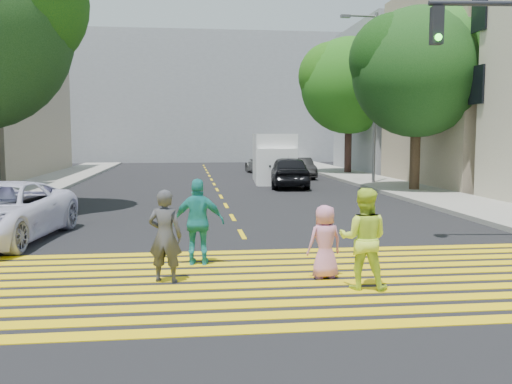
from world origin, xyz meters
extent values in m
plane|color=black|center=(0.00, 0.00, 0.00)|extent=(120.00, 120.00, 0.00)
cube|color=gray|center=(-8.50, 22.00, 0.07)|extent=(3.00, 40.00, 0.15)
cube|color=gray|center=(8.50, 15.00, 0.07)|extent=(3.00, 60.00, 0.15)
cube|color=yellow|center=(0.00, -1.20, 0.01)|extent=(13.40, 0.35, 0.01)
cube|color=yellow|center=(0.00, -0.65, 0.01)|extent=(13.40, 0.35, 0.01)
cube|color=yellow|center=(0.00, -0.10, 0.01)|extent=(13.40, 0.35, 0.01)
cube|color=yellow|center=(0.00, 0.45, 0.01)|extent=(13.40, 0.35, 0.01)
cube|color=yellow|center=(0.00, 1.00, 0.01)|extent=(13.40, 0.35, 0.01)
cube|color=yellow|center=(0.00, 1.55, 0.01)|extent=(13.40, 0.35, 0.01)
cube|color=yellow|center=(0.00, 2.10, 0.01)|extent=(13.40, 0.35, 0.01)
cube|color=yellow|center=(0.00, 2.65, 0.01)|extent=(13.40, 0.35, 0.01)
cube|color=yellow|center=(0.00, 3.20, 0.01)|extent=(13.40, 0.35, 0.01)
cube|color=yellow|center=(0.00, 3.75, 0.01)|extent=(13.40, 0.35, 0.01)
cube|color=yellow|center=(0.00, 6.00, 0.01)|extent=(0.12, 1.40, 0.01)
cube|color=yellow|center=(0.00, 9.00, 0.01)|extent=(0.12, 1.40, 0.01)
cube|color=yellow|center=(0.00, 12.00, 0.01)|extent=(0.12, 1.40, 0.01)
cube|color=yellow|center=(0.00, 15.00, 0.01)|extent=(0.12, 1.40, 0.01)
cube|color=yellow|center=(0.00, 18.00, 0.01)|extent=(0.12, 1.40, 0.01)
cube|color=yellow|center=(0.00, 21.00, 0.01)|extent=(0.12, 1.40, 0.01)
cube|color=yellow|center=(0.00, 24.00, 0.01)|extent=(0.12, 1.40, 0.01)
cube|color=yellow|center=(0.00, 27.00, 0.01)|extent=(0.12, 1.40, 0.01)
cube|color=yellow|center=(0.00, 30.00, 0.01)|extent=(0.12, 1.40, 0.01)
cube|color=yellow|center=(0.00, 33.00, 0.01)|extent=(0.12, 1.40, 0.01)
cube|color=yellow|center=(0.00, 36.00, 0.01)|extent=(0.12, 1.40, 0.01)
cube|color=yellow|center=(0.00, 39.00, 0.01)|extent=(0.12, 1.40, 0.01)
cube|color=tan|center=(15.00, 19.00, 5.00)|extent=(10.00, 10.00, 10.00)
cube|color=gray|center=(15.00, 30.00, 5.00)|extent=(10.00, 10.00, 10.00)
cube|color=gray|center=(0.00, 48.00, 6.00)|extent=(30.00, 8.00, 12.00)
sphere|color=#104413|center=(-6.81, 10.87, 6.79)|extent=(5.46, 5.46, 4.76)
cylinder|color=black|center=(8.61, 15.68, 1.50)|extent=(0.54, 0.54, 3.00)
sphere|color=#113B10|center=(8.61, 15.68, 5.25)|extent=(6.86, 6.86, 5.64)
sphere|color=#1B5815|center=(9.78, 15.69, 6.10)|extent=(5.14, 5.14, 4.23)
sphere|color=black|center=(7.61, 15.73, 5.82)|extent=(4.80, 4.80, 3.95)
cylinder|color=#341F1B|center=(8.89, 27.17, 1.60)|extent=(0.56, 0.56, 3.21)
sphere|color=#225C0E|center=(8.89, 27.17, 5.65)|extent=(7.63, 7.63, 6.11)
sphere|color=#143105|center=(10.15, 27.10, 6.56)|extent=(5.73, 5.73, 4.58)
sphere|color=#053A07|center=(7.81, 27.29, 6.26)|extent=(5.34, 5.34, 4.27)
imported|color=#3D3D42|center=(-1.78, 1.42, 0.81)|extent=(0.67, 0.52, 1.63)
imported|color=#D4F63D|center=(1.50, 0.58, 0.85)|extent=(0.99, 0.88, 1.69)
imported|color=pink|center=(1.04, 1.37, 0.66)|extent=(0.72, 0.55, 1.32)
imported|color=teal|center=(-1.17, 2.67, 0.85)|extent=(1.04, 0.53, 1.71)
imported|color=black|center=(3.52, 18.80, 0.77)|extent=(2.21, 4.67, 1.54)
imported|color=gray|center=(3.72, 28.57, 0.66)|extent=(2.52, 4.76, 1.31)
imported|color=black|center=(5.26, 24.38, 0.60)|extent=(1.32, 3.67, 1.20)
cube|color=white|center=(3.31, 22.28, 1.30)|extent=(2.48, 5.35, 2.60)
cube|color=white|center=(3.13, 20.00, 0.94)|extent=(2.07, 1.40, 1.87)
cylinder|color=black|center=(2.33, 20.48, 0.36)|extent=(0.32, 0.75, 0.73)
cylinder|color=black|center=(3.99, 20.35, 0.36)|extent=(0.32, 0.75, 0.73)
cylinder|color=black|center=(2.63, 24.22, 0.36)|extent=(0.32, 0.75, 0.73)
cylinder|color=#2B2827|center=(4.29, 24.08, 0.36)|extent=(0.32, 0.75, 0.73)
cube|color=black|center=(4.15, 3.90, 4.96)|extent=(0.28, 0.28, 0.82)
sphere|color=#2BD721|center=(4.13, 3.77, 4.69)|extent=(0.17, 0.17, 0.16)
cylinder|color=slate|center=(8.03, 19.52, 4.28)|extent=(0.16, 0.16, 8.57)
cylinder|color=gray|center=(7.18, 19.47, 8.38)|extent=(1.72, 0.22, 0.11)
cube|color=#5D5B62|center=(6.42, 19.42, 8.33)|extent=(0.49, 0.24, 0.14)
camera|label=1|loc=(-1.39, -8.44, 2.57)|focal=40.00mm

